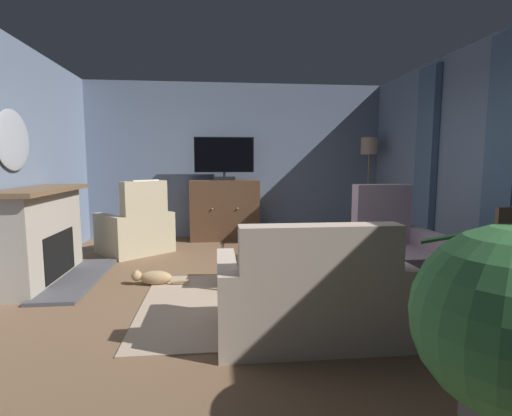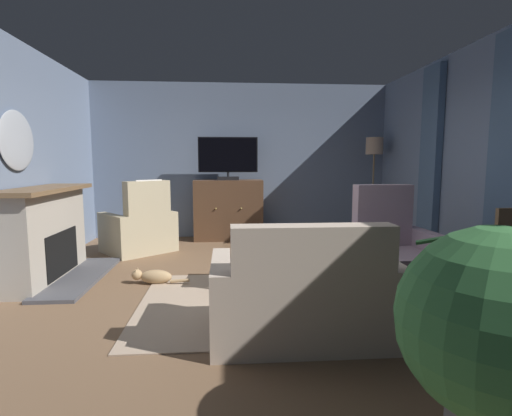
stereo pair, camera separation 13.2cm
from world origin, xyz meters
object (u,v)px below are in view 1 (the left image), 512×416
Objects in this scene: wall_mirror_oval at (13,140)px; armchair_near_window at (391,256)px; fireplace at (43,237)px; tv_remote at (248,248)px; television at (224,157)px; sofa_floral at (310,298)px; cat at (154,277)px; coffee_table at (268,253)px; tv_cabinet at (225,211)px; floor_lamp at (369,159)px; potted_plant_tall_palm_by_window at (511,327)px; potted_plant_leafy_by_curtain at (487,324)px; folded_newspaper at (279,249)px; armchair_by_fireplace at (137,230)px.

wall_mirror_oval reaches higher than armchair_near_window.
fireplace reaches higher than tv_remote.
sofa_floral is (0.59, -3.93, -1.16)m from television.
coffee_table is at bearing -6.89° from cat.
fireplace is 3.12m from tv_cabinet.
coffee_table is 0.58× the size of floor_lamp.
television is at bearing 102.46° from potted_plant_tall_palm_by_window.
potted_plant_leafy_by_curtain is (1.78, -4.42, -0.27)m from tv_cabinet.
potted_plant_tall_palm_by_window is 1.20× the size of potted_plant_leafy_by_curtain.
television is 6.15× the size of tv_remote.
television is at bearing 122.39° from armchair_near_window.
floor_lamp is at bearing 74.50° from potted_plant_tall_palm_by_window.
floor_lamp is (2.08, 2.59, 1.02)m from folded_newspaper.
television is 3.52m from armchair_near_window.
armchair_by_fireplace is (-1.96, 3.09, 0.03)m from sofa_floral.
potted_plant_leafy_by_curtain is at bearing -6.30° from tv_remote.
cat is 4.45m from floor_lamp.
floor_lamp is at bearing 22.82° from wall_mirror_oval.
potted_plant_leafy_by_curtain is at bearing -27.49° from wall_mirror_oval.
sofa_floral is at bearing -137.11° from armchair_near_window.
fireplace is 3.27m from sofa_floral.
fireplace is 0.93× the size of floor_lamp.
folded_newspaper is (2.71, -0.47, -0.09)m from fireplace.
coffee_table is at bearing -9.30° from fireplace.
coffee_table is (0.42, -2.61, -1.10)m from television.
cat is (1.54, -0.27, -1.56)m from wall_mirror_oval.
fireplace reaches higher than folded_newspaper.
wall_mirror_oval reaches higher than potted_plant_tall_palm_by_window.
folded_newspaper is 3.48m from floor_lamp.
sofa_floral is 0.80× the size of floor_lamp.
fireplace is 4.56m from potted_plant_tall_palm_by_window.
armchair_near_window is (1.79, -2.81, -1.13)m from television.
folded_newspaper is at bearing 103.48° from potted_plant_tall_palm_by_window.
armchair_near_window is 1.21× the size of potted_plant_leafy_by_curtain.
armchair_by_fireplace is 4.74m from potted_plant_leafy_by_curtain.
armchair_by_fireplace reaches higher than tv_remote.
fireplace is at bearing -156.12° from floor_lamp.
armchair_by_fireplace reaches higher than folded_newspaper.
television reaches higher than tv_remote.
potted_plant_tall_palm_by_window is (3.59, -3.10, -0.99)m from wall_mirror_oval.
fireplace is at bearing -120.46° from armchair_by_fireplace.
cat is (-0.88, -2.46, -1.40)m from television.
floor_lamp reaches higher than cat.
television is at bearing 31.33° from armchair_by_fireplace.
fireplace is 1.39m from cat.
potted_plant_leafy_by_curtain is at bearing -28.95° from fireplace.
television is 2.82m from tv_remote.
potted_plant_tall_palm_by_window reaches higher than fireplace.
coffee_table is 0.14m from folded_newspaper.
tv_remote reaches higher than cat.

